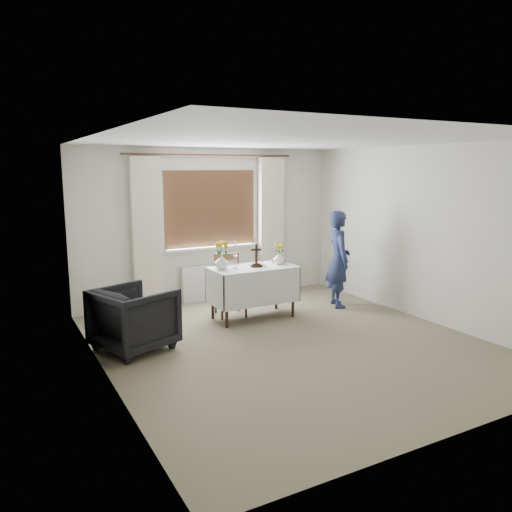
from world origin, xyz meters
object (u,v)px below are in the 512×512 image
Objects in this scene: wooden_chair at (230,285)px; wooden_cross at (256,255)px; altar_table at (253,292)px; person at (338,259)px; armchair at (134,319)px; flower_vase_left at (221,262)px; flower_vase_right at (279,258)px.

wooden_cross is at bearing -36.82° from wooden_chair.
person reaches higher than altar_table.
armchair is 0.56× the size of person.
altar_table is at bearing -7.32° from flower_vase_left.
person reaches higher than armchair.
flower_vase_left reaches higher than armchair.
flower_vase_left is at bearing -90.32° from armchair.
wooden_chair is (-0.24, 0.27, 0.08)m from altar_table.
wooden_chair is 5.30× the size of flower_vase_right.
altar_table is at bearing -96.94° from armchair.
armchair is at bearing -151.37° from wooden_cross.
wooden_chair reaches higher than altar_table.
flower_vase_right reaches higher than altar_table.
wooden_chair is at bearing 149.65° from wooden_cross.
wooden_chair is 0.51m from flower_vase_left.
flower_vase_left is 0.92m from flower_vase_right.
person is at bearing -2.29° from wooden_chair.
person is 1.46m from wooden_cross.
armchair is at bearing -146.82° from wooden_chair.
altar_table is at bearing -178.60° from flower_vase_right.
person is at bearing -4.86° from flower_vase_right.
flower_vase_left is at bearing 105.19° from person.
wooden_cross reaches higher than altar_table.
flower_vase_left is at bearing -173.19° from wooden_cross.
wooden_chair is at bearing 131.40° from altar_table.
wooden_cross reaches higher than armchair.
person is (1.72, -0.35, 0.30)m from wooden_chair.
wooden_cross reaches higher than wooden_chair.
person is at bearing -4.04° from flower_vase_left.
wooden_cross reaches higher than flower_vase_right.
wooden_chair is 2.72× the size of wooden_cross.
armchair is (-1.87, -0.46, 0.01)m from altar_table.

